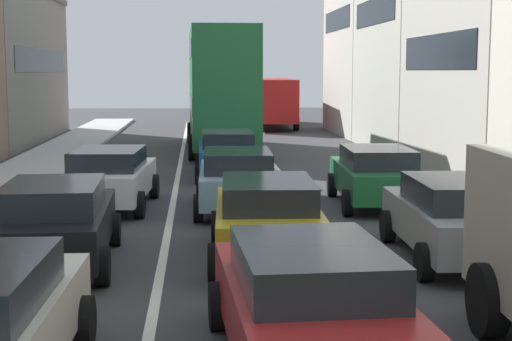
{
  "coord_description": "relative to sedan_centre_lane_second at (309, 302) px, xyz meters",
  "views": [
    {
      "loc": [
        -1.05,
        -1.91,
        3.39
      ],
      "look_at": [
        0.0,
        12.0,
        1.6
      ],
      "focal_mm": 54.55,
      "sensor_mm": 36.0,
      "label": 1
    }
  ],
  "objects": [
    {
      "name": "sedan_left_lane_fourth",
      "position": [
        -3.42,
        10.85,
        0.0
      ],
      "size": [
        2.28,
        4.4,
        1.49
      ],
      "rotation": [
        0.0,
        0.0,
        1.51
      ],
      "color": "silver",
      "rests_on": "ground"
    },
    {
      "name": "wagon_right_lane_far",
      "position": [
        3.25,
        10.68,
        0.0
      ],
      "size": [
        2.22,
        4.38,
        1.49
      ],
      "rotation": [
        0.0,
        0.0,
        1.53
      ],
      "color": "#19592D",
      "rests_on": "ground"
    },
    {
      "name": "coupe_centre_lane_fourth",
      "position": [
        -0.28,
        10.23,
        0.0
      ],
      "size": [
        2.14,
        4.34,
        1.49
      ],
      "rotation": [
        0.0,
        0.0,
        1.55
      ],
      "color": "#759EB7",
      "rests_on": "ground"
    },
    {
      "name": "lane_stripe_right",
      "position": [
        1.51,
        13.45,
        -0.79
      ],
      "size": [
        0.16,
        60.0,
        0.01
      ],
      "primitive_type": "cube",
      "color": "silver",
      "rests_on": "ground"
    },
    {
      "name": "sedan_left_lane_third",
      "position": [
        -3.73,
        5.06,
        0.0
      ],
      "size": [
        2.2,
        4.37,
        1.49
      ],
      "rotation": [
        0.0,
        0.0,
        1.61
      ],
      "color": "black",
      "rests_on": "ground"
    },
    {
      "name": "bus_far_queue_secondary",
      "position": [
        3.3,
        38.95,
        0.96
      ],
      "size": [
        3.15,
        10.6,
        2.9
      ],
      "rotation": [
        0.0,
        0.0,
        1.53
      ],
      "color": "#B21919",
      "rests_on": "ground"
    },
    {
      "name": "lane_stripe_left",
      "position": [
        -1.89,
        13.45,
        -0.79
      ],
      "size": [
        0.16,
        60.0,
        0.01
      ],
      "primitive_type": "cube",
      "color": "silver",
      "rests_on": "ground"
    },
    {
      "name": "bus_mid_queue_primary",
      "position": [
        -0.26,
        24.32,
        2.03
      ],
      "size": [
        2.94,
        10.54,
        5.06
      ],
      "rotation": [
        0.0,
        0.0,
        1.59
      ],
      "color": "#1E6033",
      "rests_on": "ground"
    },
    {
      "name": "sedan_centre_lane_second",
      "position": [
        0.0,
        0.0,
        0.0
      ],
      "size": [
        2.23,
        4.38,
        1.49
      ],
      "rotation": [
        0.0,
        0.0,
        1.62
      ],
      "color": "#A51E1E",
      "rests_on": "ground"
    },
    {
      "name": "hatchback_centre_lane_third",
      "position": [
        -0.01,
        5.16,
        0.0
      ],
      "size": [
        2.2,
        4.37,
        1.49
      ],
      "rotation": [
        0.0,
        0.0,
        1.53
      ],
      "color": "#B29319",
      "rests_on": "ground"
    },
    {
      "name": "sedan_right_lane_behind_truck",
      "position": [
        3.39,
        4.95,
        0.0
      ],
      "size": [
        2.2,
        4.37,
        1.49
      ],
      "rotation": [
        0.0,
        0.0,
        1.53
      ],
      "color": "gray",
      "rests_on": "ground"
    },
    {
      "name": "sedan_centre_lane_fifth",
      "position": [
        -0.3,
        16.21,
        0.0
      ],
      "size": [
        2.06,
        4.3,
        1.49
      ],
      "rotation": [
        0.0,
        0.0,
        1.57
      ],
      "color": "#194C8C",
      "rests_on": "ground"
    }
  ]
}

